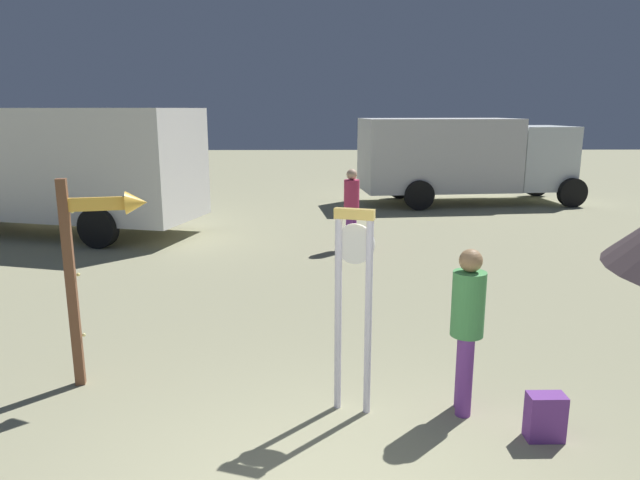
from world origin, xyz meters
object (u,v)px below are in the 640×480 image
object	(u,v)px
standing_clock	(354,291)
person_near_clock	(467,323)
backpack	(545,417)
box_truck_near	(75,167)
box_truck_far	(462,156)
person_distant	(352,205)
arrow_sign	(96,248)

from	to	relation	value
standing_clock	person_near_clock	bearing A→B (deg)	-2.63
standing_clock	backpack	xyz separation A→B (m)	(1.73, -0.57, -1.04)
person_near_clock	box_truck_near	bearing A→B (deg)	129.60
backpack	box_truck_far	size ratio (longest dim) A/B	0.06
person_near_clock	backpack	distance (m)	1.08
box_truck_near	box_truck_far	distance (m)	11.46
box_truck_far	backpack	bearing A→B (deg)	-101.19
backpack	person_distant	size ratio (longest dim) A/B	0.26
arrow_sign	person_distant	world-z (taller)	arrow_sign
standing_clock	box_truck_far	size ratio (longest dim) A/B	0.29
person_near_clock	box_truck_far	size ratio (longest dim) A/B	0.24
box_truck_far	person_distant	bearing A→B (deg)	-122.57
person_near_clock	box_truck_near	xyz separation A→B (m)	(-7.16, 8.66, 0.68)
arrow_sign	person_distant	bearing A→B (deg)	63.24
person_distant	standing_clock	bearing A→B (deg)	-93.85
arrow_sign	box_truck_far	distance (m)	14.42
person_near_clock	box_truck_far	world-z (taller)	box_truck_far
standing_clock	person_distant	world-z (taller)	standing_clock
arrow_sign	person_near_clock	size ratio (longest dim) A/B	1.36
standing_clock	box_truck_near	distance (m)	10.53
arrow_sign	box_truck_near	bearing A→B (deg)	112.87
backpack	person_distant	bearing A→B (deg)	99.57
arrow_sign	box_truck_far	xyz separation A→B (m)	(7.15, 12.52, -0.02)
arrow_sign	backpack	world-z (taller)	arrow_sign
arrow_sign	box_truck_far	bearing A→B (deg)	60.26
standing_clock	box_truck_far	world-z (taller)	box_truck_far
box_truck_near	box_truck_far	world-z (taller)	box_truck_near
standing_clock	backpack	distance (m)	2.10
standing_clock	person_near_clock	world-z (taller)	standing_clock
box_truck_near	box_truck_far	bearing A→B (deg)	23.54
arrow_sign	backpack	distance (m)	4.78
person_distant	box_truck_far	distance (m)	7.43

